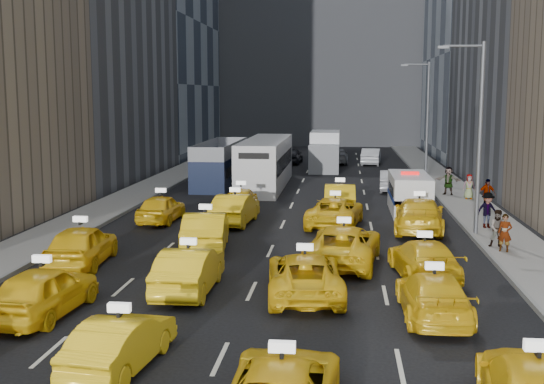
{
  "coord_description": "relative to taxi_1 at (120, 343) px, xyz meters",
  "views": [
    {
      "loc": [
        3.02,
        -20.26,
        6.66
      ],
      "look_at": [
        -0.32,
        11.74,
        2.0
      ],
      "focal_mm": 45.0,
      "sensor_mm": 36.0,
      "label": 1
    }
  ],
  "objects": [
    {
      "name": "streetlight_far",
      "position": [
        11.48,
        36.87,
        4.26
      ],
      "size": [
        2.15,
        0.22,
        9.0
      ],
      "color": "#595B60",
      "rests_on": "ground"
    },
    {
      "name": "pedestrian_1",
      "position": [
        11.96,
        13.91,
        0.3
      ],
      "size": [
        0.85,
        0.56,
        1.62
      ],
      "primitive_type": "imported",
      "rotation": [
        0.0,
        0.0,
        -0.18
      ],
      "color": "gray",
      "rests_on": "sidewalk_east"
    },
    {
      "name": "streetlight_near",
      "position": [
        11.48,
        16.87,
        4.26
      ],
      "size": [
        2.15,
        0.22,
        9.0
      ],
      "color": "#595B60",
      "rests_on": "ground"
    },
    {
      "name": "taxi_5",
      "position": [
        0.21,
        6.53,
        0.11
      ],
      "size": [
        1.63,
        4.67,
        1.54
      ],
      "primitive_type": "imported",
      "rotation": [
        0.0,
        0.0,
        3.14
      ],
      "color": "yellow",
      "rests_on": "ground"
    },
    {
      "name": "misc_car_2",
      "position": [
        4.81,
        49.84,
        0.06
      ],
      "size": [
        2.04,
        4.98,
        1.44
      ],
      "primitive_type": "imported",
      "rotation": [
        0.0,
        0.0,
        3.14
      ],
      "color": "gray",
      "rests_on": "ground"
    },
    {
      "name": "misc_car_3",
      "position": [
        0.44,
        49.25,
        0.12
      ],
      "size": [
        2.09,
        4.7,
        1.57
      ],
      "primitive_type": "imported",
      "rotation": [
        0.0,
        0.0,
        3.09
      ],
      "color": "black",
      "rests_on": "ground"
    },
    {
      "name": "taxi_9",
      "position": [
        -0.49,
        12.83,
        0.16
      ],
      "size": [
        2.34,
        5.18,
        1.65
      ],
      "primitive_type": "imported",
      "rotation": [
        0.0,
        0.0,
        3.26
      ],
      "color": "yellow",
      "rests_on": "ground"
    },
    {
      "name": "pedestrian_2",
      "position": [
        12.39,
        18.26,
        0.36
      ],
      "size": [
        1.2,
        0.7,
        1.75
      ],
      "primitive_type": "imported",
      "rotation": [
        0.0,
        0.0,
        0.22
      ],
      "color": "gray",
      "rests_on": "sidewalk_east"
    },
    {
      "name": "sidewalk_west",
      "position": [
        -8.21,
        29.87,
        -0.59
      ],
      "size": [
        3.0,
        90.0,
        0.15
      ],
      "primitive_type": "cube",
      "color": "gray",
      "rests_on": "ground"
    },
    {
      "name": "curb_west",
      "position": [
        -6.76,
        29.87,
        -0.57
      ],
      "size": [
        0.15,
        90.0,
        0.18
      ],
      "primitive_type": "cube",
      "color": "slate",
      "rests_on": "ground"
    },
    {
      "name": "taxi_16",
      "position": [
        -0.41,
        22.52,
        0.05
      ],
      "size": [
        1.78,
        4.2,
        1.42
      ],
      "primitive_type": "imported",
      "rotation": [
        0.0,
        0.0,
        3.17
      ],
      "color": "yellow",
      "rests_on": "ground"
    },
    {
      "name": "taxi_15",
      "position": [
        9.04,
        17.75,
        0.16
      ],
      "size": [
        2.86,
        5.89,
        1.65
      ],
      "primitive_type": "imported",
      "rotation": [
        0.0,
        0.0,
        3.04
      ],
      "color": "yellow",
      "rests_on": "ground"
    },
    {
      "name": "taxi_7",
      "position": [
        8.07,
        4.69,
        0.02
      ],
      "size": [
        2.02,
        4.77,
        1.37
      ],
      "primitive_type": "imported",
      "rotation": [
        0.0,
        0.0,
        3.16
      ],
      "color": "yellow",
      "rests_on": "ground"
    },
    {
      "name": "taxi_8",
      "position": [
        -4.77,
        9.65,
        0.15
      ],
      "size": [
        2.24,
        4.88,
        1.62
      ],
      "primitive_type": "imported",
      "rotation": [
        0.0,
        0.0,
        3.21
      ],
      "color": "yellow",
      "rests_on": "ground"
    },
    {
      "name": "pedestrian_3",
      "position": [
        13.44,
        23.62,
        0.37
      ],
      "size": [
        1.09,
        0.64,
        1.76
      ],
      "primitive_type": "imported",
      "rotation": [
        0.0,
        0.0,
        0.17
      ],
      "color": "gray",
      "rests_on": "sidewalk_east"
    },
    {
      "name": "taxi_4",
      "position": [
        -3.58,
        3.62,
        0.11
      ],
      "size": [
        2.19,
        4.69,
        1.55
      ],
      "primitive_type": "imported",
      "rotation": [
        0.0,
        0.0,
        3.06
      ],
      "color": "yellow",
      "rests_on": "ground"
    },
    {
      "name": "city_bus",
      "position": [
        -0.18,
        33.02,
        1.04
      ],
      "size": [
        3.77,
        13.44,
        3.43
      ],
      "rotation": [
        0.0,
        0.0,
        -0.08
      ],
      "color": "silver",
      "rests_on": "ground"
    },
    {
      "name": "taxi_14",
      "position": [
        4.97,
        18.73,
        0.07
      ],
      "size": [
        3.13,
        5.56,
        1.47
      ],
      "primitive_type": "imported",
      "rotation": [
        0.0,
        0.0,
        3.0
      ],
      "color": "yellow",
      "rests_on": "ground"
    },
    {
      "name": "misc_car_1",
      "position": [
        -5.02,
        44.19,
        0.09
      ],
      "size": [
        3.02,
        5.66,
        1.51
      ],
      "primitive_type": "imported",
      "rotation": [
        0.0,
        0.0,
        3.24
      ],
      "color": "black",
      "rests_on": "ground"
    },
    {
      "name": "pedestrian_5",
      "position": [
        12.17,
        29.39,
        0.39
      ],
      "size": [
        1.74,
        1.11,
        1.81
      ],
      "primitive_type": "imported",
      "rotation": [
        0.0,
        0.0,
        -0.41
      ],
      "color": "gray",
      "rests_on": "sidewalk_east"
    },
    {
      "name": "taxi_11",
      "position": [
        8.31,
        9.18,
        0.04
      ],
      "size": [
        2.54,
        5.04,
        1.4
      ],
      "primitive_type": "imported",
      "rotation": [
        0.0,
        0.0,
        3.26
      ],
      "color": "yellow",
      "rests_on": "ground"
    },
    {
      "name": "taxi_10",
      "position": [
        5.4,
        10.87,
        0.12
      ],
      "size": [
        3.24,
        5.87,
        1.56
      ],
      "primitive_type": "imported",
      "rotation": [
        0.0,
        0.0,
        3.02
      ],
      "color": "yellow",
      "rests_on": "ground"
    },
    {
      "name": "nypd_van",
      "position": [
        9.08,
        23.13,
        0.39
      ],
      "size": [
        2.31,
        5.49,
        2.32
      ],
      "rotation": [
        0.0,
        0.0,
        0.04
      ],
      "color": "white",
      "rests_on": "ground"
    },
    {
      "name": "misc_car_0",
      "position": [
        8.66,
        31.81,
        0.06
      ],
      "size": [
        1.74,
        4.45,
        1.44
      ],
      "primitive_type": "imported",
      "rotation": [
        0.0,
        0.0,
        3.09
      ],
      "color": "#A5A7AD",
      "rests_on": "ground"
    },
    {
      "name": "curb_east",
      "position": [
        11.34,
        29.87,
        -0.57
      ],
      "size": [
        0.15,
        90.0,
        0.18
      ],
      "primitive_type": "cube",
      "color": "slate",
      "rests_on": "ground"
    },
    {
      "name": "sidewalk_east",
      "position": [
        12.79,
        29.87,
        -0.59
      ],
      "size": [
        3.0,
        90.0,
        0.15
      ],
      "primitive_type": "cube",
      "color": "gray",
      "rests_on": "ground"
    },
    {
      "name": "taxi_12",
      "position": [
        -4.07,
        18.85,
        0.07
      ],
      "size": [
        1.89,
        4.35,
        1.46
      ],
      "primitive_type": "imported",
      "rotation": [
        0.0,
        0.0,
        3.1
      ],
      "color": "yellow",
      "rests_on": "ground"
    },
    {
      "name": "pedestrian_4",
      "position": [
        13.17,
        27.63,
        0.26
      ],
      "size": [
        0.77,
        0.43,
        1.55
      ],
      "primitive_type": "imported",
      "rotation": [
        0.0,
        0.0,
        -0.02
      ],
      "color": "gray",
      "rests_on": "sidewalk_east"
    },
    {
      "name": "ground",
      "position": [
        2.29,
        4.87,
        -0.66
      ],
      "size": [
        160.0,
        160.0,
        0.0
      ],
      "primitive_type": "plane",
      "color": "black",
      "rests_on": "ground"
    },
    {
      "name": "box_truck",
      "position": [
        3.74,
        44.32,
        0.99
      ],
      "size": [
        3.05,
        7.49,
        3.35
      ],
      "rotation": [
        0.0,
        0.0,
        -0.08
      ],
      "color": "white",
      "rests_on": "ground"
    },
    {
      "name": "pedestrian_0",
      "position": [
        12.05,
        13.14,
        0.28
      ],
      "size": [
        0.67,
        0.56,
        1.58
      ],
      "primitive_type": "imported",
      "rotation": [
        0.0,
        0.0,
        -0.36
      ],
      "color": "gray",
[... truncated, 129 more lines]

